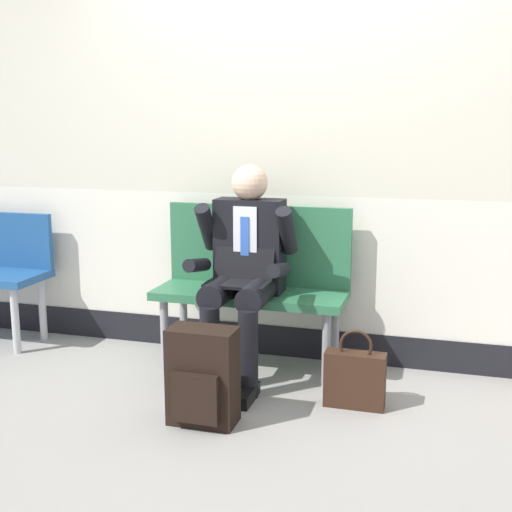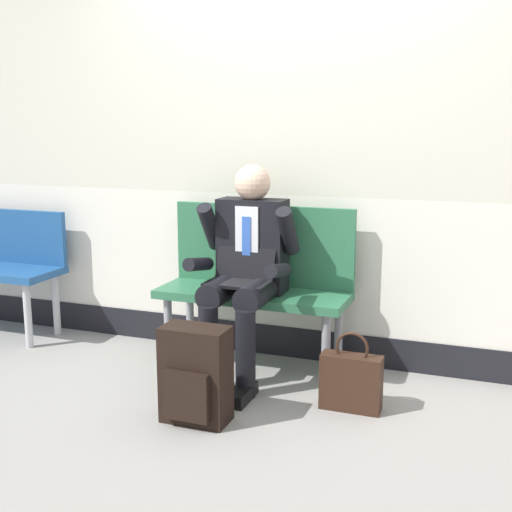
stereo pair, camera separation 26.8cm
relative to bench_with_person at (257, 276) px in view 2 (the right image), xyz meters
name	(u,v)px [view 2 (the right image)]	position (x,y,z in m)	size (l,w,h in m)	color
ground_plane	(265,392)	(0.19, -0.39, -0.57)	(18.00, 18.00, 0.00)	gray
station_wall	(303,107)	(0.19, 0.27, 1.00)	(6.29, 0.14, 3.17)	beige
bench_with_person	(257,276)	(0.00, 0.00, 0.00)	(1.15, 0.42, 0.99)	#2D6B47
person_seated	(245,267)	(0.00, -0.21, 0.10)	(0.57, 0.70, 1.24)	black
backpack	(195,376)	(-0.01, -0.85, -0.33)	(0.34, 0.22, 0.49)	black
handbag	(351,381)	(0.69, -0.44, -0.41)	(0.32, 0.11, 0.42)	#331E14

